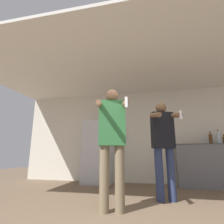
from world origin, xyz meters
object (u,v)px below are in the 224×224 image
person_woman_foreground (112,138)px  person_man_side (163,142)px  bottle_brown_liquor (211,139)px  bottle_short_whiskey (224,140)px  bottle_red_label (219,138)px  refrigerator (98,152)px

person_woman_foreground → person_man_side: size_ratio=1.03×
bottle_brown_liquor → person_man_side: person_man_side is taller
bottle_brown_liquor → person_man_side: size_ratio=0.18×
bottle_short_whiskey → person_man_side: bearing=-136.2°
bottle_short_whiskey → bottle_red_label: (-0.11, 0.00, 0.04)m
bottle_short_whiskey → bottle_brown_liquor: size_ratio=0.77×
bottle_brown_liquor → person_woman_foreground: 2.94m
bottle_brown_liquor → person_woman_foreground: size_ratio=0.18×
refrigerator → person_man_side: person_man_side is taller
refrigerator → person_woman_foreground: size_ratio=0.94×
bottle_red_label → bottle_brown_liquor: bearing=-180.0°
refrigerator → bottle_red_label: 3.04m
bottle_short_whiskey → person_woman_foreground: (-2.27, -2.17, -0.09)m
bottle_brown_liquor → person_man_side: bearing=-130.1°
bottle_short_whiskey → bottle_brown_liquor: bearing=-180.0°
refrigerator → bottle_short_whiskey: refrigerator is taller
bottle_red_label → bottle_brown_liquor: size_ratio=1.11×
person_woman_foreground → bottle_brown_liquor: bearing=47.6°
person_man_side → person_woman_foreground: bearing=-136.4°
bottle_red_label → bottle_brown_liquor: bottle_red_label is taller
bottle_short_whiskey → refrigerator: bearing=-179.6°
refrigerator → bottle_brown_liquor: bearing=0.5°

